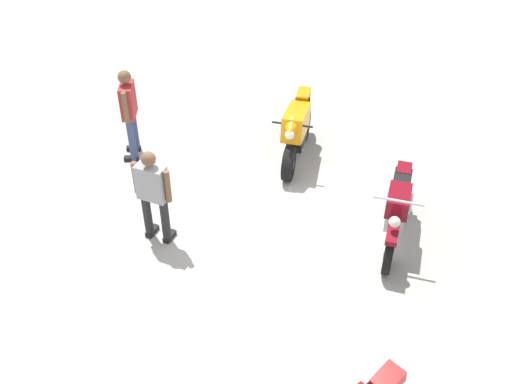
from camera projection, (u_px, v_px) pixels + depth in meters
name	position (u px, v px, depth m)	size (l,w,h in m)	color
ground_plane	(268.00, 217.00, 9.41)	(40.00, 40.00, 0.00)	#ADAAA3
motorcycle_maroon_cruiser	(397.00, 210.00, 8.72)	(2.02, 0.89, 1.09)	black
motorcycle_orange_sportbike	(296.00, 129.00, 10.40)	(1.88, 0.98, 1.14)	black
person_in_red_shirt	(129.00, 109.00, 10.22)	(0.57, 0.52, 1.70)	#384772
person_in_gray_shirt	(153.00, 192.00, 8.46)	(0.39, 0.63, 1.58)	#262628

